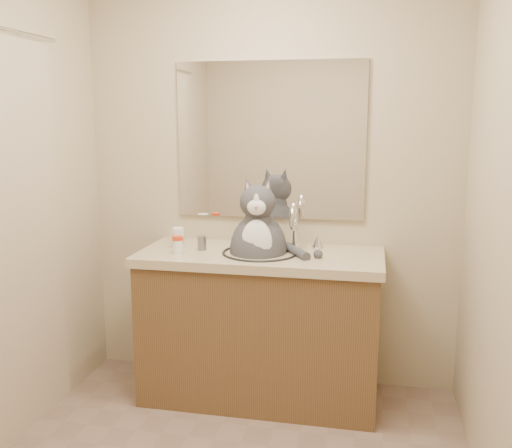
{
  "coord_description": "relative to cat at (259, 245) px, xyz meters",
  "views": [
    {
      "loc": [
        0.59,
        -2.03,
        1.58
      ],
      "look_at": [
        0.04,
        0.65,
        1.07
      ],
      "focal_mm": 40.0,
      "sensor_mm": 36.0,
      "label": 1
    }
  ],
  "objects": [
    {
      "name": "pill_bottle_orange",
      "position": [
        -0.47,
        0.03,
        0.01
      ],
      "size": [
        0.07,
        0.07,
        0.12
      ],
      "rotation": [
        0.0,
        0.0,
        0.06
      ],
      "color": "white",
      "rests_on": "vanity"
    },
    {
      "name": "vanity",
      "position": [
        0.01,
        0.01,
        -0.45
      ],
      "size": [
        1.34,
        0.59,
        1.12
      ],
      "color": "brown",
      "rests_on": "ground"
    },
    {
      "name": "grey_canister",
      "position": [
        -0.32,
        -0.0,
        -0.0
      ],
      "size": [
        0.05,
        0.05,
        0.08
      ],
      "rotation": [
        0.0,
        0.0,
        0.08
      ],
      "color": "slate",
      "rests_on": "vanity"
    },
    {
      "name": "mirror",
      "position": [
        0.01,
        0.28,
        0.56
      ],
      "size": [
        1.1,
        0.02,
        0.9
      ],
      "primitive_type": "cube",
      "color": "white",
      "rests_on": "room"
    },
    {
      "name": "room",
      "position": [
        0.01,
        -0.96,
        0.31
      ],
      "size": [
        2.22,
        2.52,
        2.42
      ],
      "color": "#88705E",
      "rests_on": "ground"
    },
    {
      "name": "cat",
      "position": [
        0.0,
        0.0,
        0.0
      ],
      "size": [
        0.48,
        0.38,
        0.63
      ],
      "rotation": [
        0.0,
        0.0,
        0.12
      ],
      "color": "#434247",
      "rests_on": "vanity"
    },
    {
      "name": "pill_bottle_redcap",
      "position": [
        -0.42,
        -0.12,
        0.01
      ],
      "size": [
        0.07,
        0.07,
        0.1
      ],
      "rotation": [
        0.0,
        0.0,
        -0.3
      ],
      "color": "white",
      "rests_on": "vanity"
    }
  ]
}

